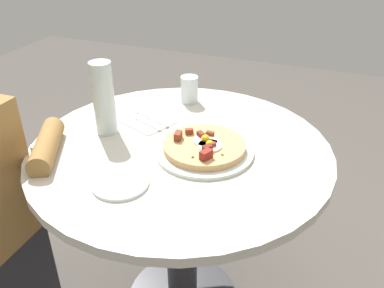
# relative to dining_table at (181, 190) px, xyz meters

# --- Properties ---
(dining_table) EXTENTS (0.97, 0.97, 0.73)m
(dining_table) POSITION_rel_dining_table_xyz_m (0.00, 0.00, 0.00)
(dining_table) COLOR beige
(dining_table) RESTS_ON ground_plane
(pizza_plate) EXTENTS (0.31, 0.31, 0.01)m
(pizza_plate) POSITION_rel_dining_table_xyz_m (0.09, -0.01, 0.18)
(pizza_plate) COLOR silver
(pizza_plate) RESTS_ON dining_table
(breakfast_pizza) EXTENTS (0.26, 0.26, 0.05)m
(breakfast_pizza) POSITION_rel_dining_table_xyz_m (0.09, -0.01, 0.20)
(breakfast_pizza) COLOR tan
(breakfast_pizza) RESTS_ON pizza_plate
(bread_plate) EXTENTS (0.16, 0.16, 0.01)m
(bread_plate) POSITION_rel_dining_table_xyz_m (-0.07, -0.25, 0.18)
(bread_plate) COLOR white
(bread_plate) RESTS_ON dining_table
(napkin) EXTENTS (0.21, 0.19, 0.00)m
(napkin) POSITION_rel_dining_table_xyz_m (-0.18, 0.12, 0.18)
(napkin) COLOR white
(napkin) RESTS_ON dining_table
(fork) EXTENTS (0.17, 0.08, 0.00)m
(fork) POSITION_rel_dining_table_xyz_m (-0.17, 0.13, 0.18)
(fork) COLOR silver
(fork) RESTS_ON napkin
(knife) EXTENTS (0.17, 0.08, 0.00)m
(knife) POSITION_rel_dining_table_xyz_m (-0.18, 0.10, 0.18)
(knife) COLOR silver
(knife) RESTS_ON napkin
(water_glass) EXTENTS (0.07, 0.07, 0.10)m
(water_glass) POSITION_rel_dining_table_xyz_m (-0.10, 0.33, 0.23)
(water_glass) COLOR silver
(water_glass) RESTS_ON dining_table
(water_bottle) EXTENTS (0.07, 0.07, 0.25)m
(water_bottle) POSITION_rel_dining_table_xyz_m (-0.27, -0.00, 0.30)
(water_bottle) COLOR silver
(water_bottle) RESTS_ON dining_table
(salt_shaker) EXTENTS (0.03, 0.03, 0.05)m
(salt_shaker) POSITION_rel_dining_table_xyz_m (-0.38, -0.23, 0.20)
(salt_shaker) COLOR white
(salt_shaker) RESTS_ON dining_table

